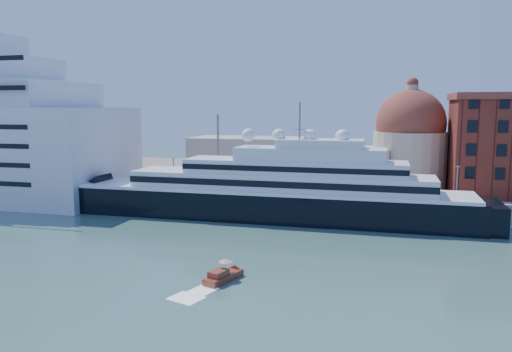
# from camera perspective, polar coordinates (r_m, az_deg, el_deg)

# --- Properties ---
(ground) EXTENTS (400.00, 400.00, 0.00)m
(ground) POSITION_cam_1_polar(r_m,az_deg,el_deg) (77.30, 1.81, -8.70)
(ground) COLOR #355C56
(ground) RESTS_ON ground
(quay) EXTENTS (180.00, 10.00, 2.50)m
(quay) POSITION_cam_1_polar(r_m,az_deg,el_deg) (109.50, 5.84, -3.13)
(quay) COLOR gray
(quay) RESTS_ON ground
(land) EXTENTS (260.00, 72.00, 2.00)m
(land) POSITION_cam_1_polar(r_m,az_deg,el_deg) (149.64, 8.30, -0.32)
(land) COLOR slate
(land) RESTS_ON ground
(quay_fence) EXTENTS (180.00, 0.10, 1.20)m
(quay_fence) POSITION_cam_1_polar(r_m,az_deg,el_deg) (104.79, 5.46, -2.59)
(quay_fence) COLOR slate
(quay_fence) RESTS_ON quay
(superyacht) EXTENTS (90.01, 12.48, 26.90)m
(superyacht) POSITION_cam_1_polar(r_m,az_deg,el_deg) (99.99, 0.06, -2.16)
(superyacht) COLOR black
(superyacht) RESTS_ON ground
(service_barge) EXTENTS (10.67, 4.82, 2.32)m
(service_barge) POSITION_cam_1_polar(r_m,az_deg,el_deg) (119.49, -21.43, -3.00)
(service_barge) COLOR white
(service_barge) RESTS_ON ground
(water_taxi) EXTENTS (3.91, 6.49, 2.92)m
(water_taxi) POSITION_cam_1_polar(r_m,az_deg,el_deg) (65.01, -3.83, -11.29)
(water_taxi) COLOR maroon
(water_taxi) RESTS_ON ground
(church) EXTENTS (66.00, 18.00, 25.50)m
(church) POSITION_cam_1_polar(r_m,az_deg,el_deg) (130.81, 10.30, 2.84)
(church) COLOR beige
(church) RESTS_ON land
(lamp_posts) EXTENTS (120.80, 2.40, 18.00)m
(lamp_posts) POSITION_cam_1_polar(r_m,az_deg,el_deg) (109.19, -0.82, 1.44)
(lamp_posts) COLOR slate
(lamp_posts) RESTS_ON quay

